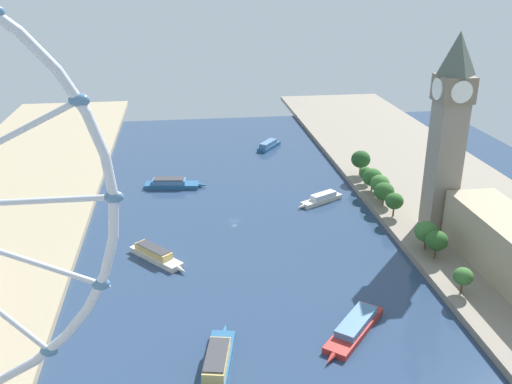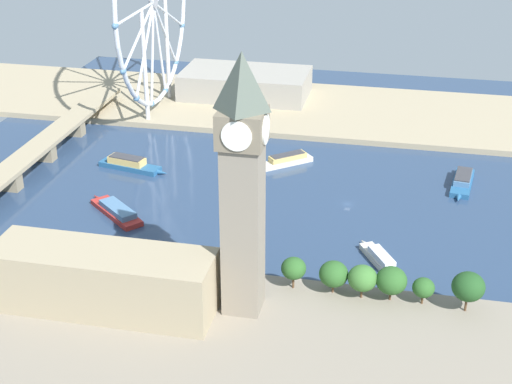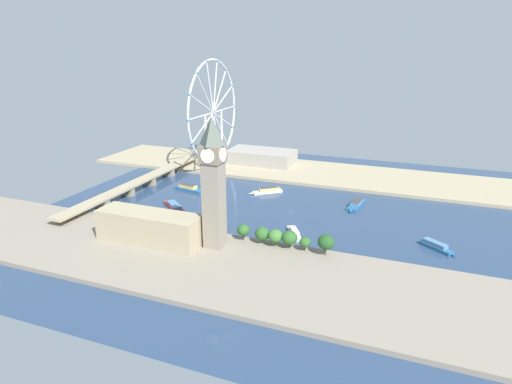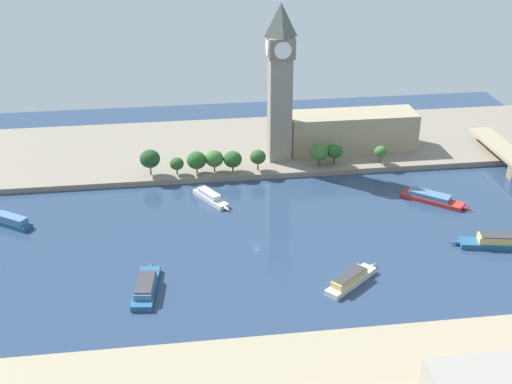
{
  "view_description": "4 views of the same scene",
  "coord_description": "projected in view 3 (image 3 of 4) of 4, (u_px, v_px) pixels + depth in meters",
  "views": [
    {
      "loc": [
        23.08,
        246.54,
        114.06
      ],
      "look_at": [
        -13.27,
        -19.7,
        6.52
      ],
      "focal_mm": 39.6,
      "sensor_mm": 36.0,
      "label": 1
    },
    {
      "loc": [
        -297.09,
        -23.45,
        147.28
      ],
      "look_at": [
        -10.65,
        38.37,
        6.84
      ],
      "focal_mm": 53.38,
      "sensor_mm": 36.0,
      "label": 2
    },
    {
      "loc": [
        -333.67,
        -99.33,
        131.99
      ],
      "look_at": [
        -8.71,
        28.0,
        15.61
      ],
      "focal_mm": 31.13,
      "sensor_mm": 36.0,
      "label": 3
    },
    {
      "loc": [
        269.12,
        -37.29,
        159.22
      ],
      "look_at": [
        -10.49,
        1.21,
        21.53
      ],
      "focal_mm": 48.87,
      "sensor_mm": 36.0,
      "label": 4
    }
  ],
  "objects": [
    {
      "name": "tour_boat_4",
      "position": [
        189.0,
        188.0,
        420.59
      ],
      "size": [
        13.84,
        36.25,
        6.08
      ],
      "rotation": [
        0.0,
        0.0,
        4.51
      ],
      "color": "#235684",
      "rests_on": "ground_plane"
    },
    {
      "name": "parliament_block",
      "position": [
        149.0,
        227.0,
        302.36
      ],
      "size": [
        22.0,
        73.8,
        21.18
      ],
      "primitive_type": "cube",
      "color": "tan",
      "rests_on": "riverbank_left"
    },
    {
      "name": "riverbank_left",
      "position": [
        236.0,
        270.0,
        269.59
      ],
      "size": [
        90.0,
        520.0,
        3.0
      ],
      "primitive_type": "cube",
      "color": "gray",
      "rests_on": "ground_plane"
    },
    {
      "name": "tour_boat_3",
      "position": [
        436.0,
        246.0,
        300.01
      ],
      "size": [
        19.43,
        24.84,
        5.17
      ],
      "rotation": [
        0.0,
        0.0,
        4.09
      ],
      "color": "#235684",
      "rests_on": "ground_plane"
    },
    {
      "name": "ferris_wheel",
      "position": [
        213.0,
        113.0,
        475.62
      ],
      "size": [
        114.13,
        3.2,
        115.51
      ],
      "color": "silver",
      "rests_on": "riverbank_right"
    },
    {
      "name": "ground_plane",
      "position": [
        291.0,
        210.0,
        370.85
      ],
      "size": [
        398.22,
        398.22,
        0.0
      ],
      "primitive_type": "plane",
      "color": "navy"
    },
    {
      "name": "riverbank_right",
      "position": [
        323.0,
        174.0,
        471.16
      ],
      "size": [
        90.0,
        520.0,
        3.0
      ],
      "primitive_type": "cube",
      "color": "tan",
      "rests_on": "ground_plane"
    },
    {
      "name": "tour_boat_5",
      "position": [
        174.0,
        206.0,
        375.52
      ],
      "size": [
        28.05,
        31.56,
        4.56
      ],
      "rotation": [
        0.0,
        0.0,
        0.86
      ],
      "color": "#B22D28",
      "rests_on": "ground_plane"
    },
    {
      "name": "tour_boat_2",
      "position": [
        294.0,
        232.0,
        322.77
      ],
      "size": [
        27.2,
        17.86,
        4.8
      ],
      "rotation": [
        0.0,
        0.0,
        0.52
      ],
      "color": "beige",
      "rests_on": "ground_plane"
    },
    {
      "name": "riverside_hall",
      "position": [
        261.0,
        157.0,
        505.2
      ],
      "size": [
        41.41,
        74.23,
        14.95
      ],
      "primitive_type": "cube",
      "color": "gray",
      "rests_on": "riverbank_right"
    },
    {
      "name": "river_bridge",
      "position": [
        139.0,
        183.0,
        420.95
      ],
      "size": [
        210.22,
        13.07,
        9.41
      ],
      "color": "tan",
      "rests_on": "ground_plane"
    },
    {
      "name": "tour_boat_0",
      "position": [
        356.0,
        204.0,
        379.54
      ],
      "size": [
        35.06,
        12.05,
        5.34
      ],
      "rotation": [
        0.0,
        0.0,
        3.02
      ],
      "color": "#235684",
      "rests_on": "ground_plane"
    },
    {
      "name": "tree_row_embankment",
      "position": [
        257.0,
        232.0,
        300.5
      ],
      "size": [
        12.31,
        136.11,
        14.22
      ],
      "color": "#513823",
      "rests_on": "riverbank_left"
    },
    {
      "name": "clock_tower",
      "position": [
        213.0,
        182.0,
        284.42
      ],
      "size": [
        15.02,
        15.02,
        87.13
      ],
      "color": "gray",
      "rests_on": "riverbank_left"
    },
    {
      "name": "tour_boat_1",
      "position": [
        267.0,
        191.0,
        413.99
      ],
      "size": [
        24.69,
        27.95,
        5.31
      ],
      "rotation": [
        0.0,
        0.0,
        2.28
      ],
      "color": "beige",
      "rests_on": "ground_plane"
    }
  ]
}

